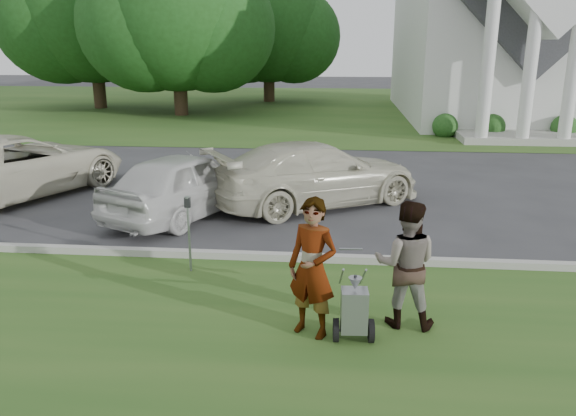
# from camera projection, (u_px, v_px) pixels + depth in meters

# --- Properties ---
(ground) EXTENTS (120.00, 120.00, 0.00)m
(ground) POSITION_uv_depth(u_px,v_px,m) (284.00, 272.00, 10.02)
(ground) COLOR #333335
(ground) RESTS_ON ground
(grass_strip) EXTENTS (80.00, 7.00, 0.01)m
(grass_strip) POSITION_uv_depth(u_px,v_px,m) (261.00, 364.00, 7.16)
(grass_strip) COLOR #29501B
(grass_strip) RESTS_ON ground
(church_lawn) EXTENTS (80.00, 30.00, 0.01)m
(church_lawn) POSITION_uv_depth(u_px,v_px,m) (326.00, 107.00, 35.81)
(church_lawn) COLOR #29501B
(church_lawn) RESTS_ON ground
(curb) EXTENTS (80.00, 0.18, 0.15)m
(curb) POSITION_uv_depth(u_px,v_px,m) (287.00, 257.00, 10.53)
(curb) COLOR #9E9E93
(curb) RESTS_ON ground
(church) EXTENTS (9.19, 19.00, 24.10)m
(church) POSITION_uv_depth(u_px,v_px,m) (496.00, 3.00, 29.62)
(church) COLOR white
(church) RESTS_ON ground
(tree_left) EXTENTS (10.63, 8.40, 9.71)m
(tree_left) POSITION_uv_depth(u_px,v_px,m) (176.00, 20.00, 30.28)
(tree_left) COLOR #332316
(tree_left) RESTS_ON ground
(tree_far) EXTENTS (11.64, 9.20, 10.73)m
(tree_far) POSITION_uv_depth(u_px,v_px,m) (92.00, 12.00, 33.50)
(tree_far) COLOR #332316
(tree_far) RESTS_ON ground
(tree_back) EXTENTS (9.61, 7.60, 8.89)m
(tree_back) POSITION_uv_depth(u_px,v_px,m) (268.00, 30.00, 37.67)
(tree_back) COLOR #332316
(tree_back) RESTS_ON ground
(striping_cart) EXTENTS (0.57, 1.12, 1.02)m
(striping_cart) POSITION_uv_depth(u_px,v_px,m) (354.00, 312.00, 7.61)
(striping_cart) COLOR black
(striping_cart) RESTS_ON ground
(person_left) EXTENTS (0.85, 0.74, 1.97)m
(person_left) POSITION_uv_depth(u_px,v_px,m) (312.00, 269.00, 7.64)
(person_left) COLOR #999999
(person_left) RESTS_ON ground
(person_right) EXTENTS (0.98, 0.81, 1.86)m
(person_right) POSITION_uv_depth(u_px,v_px,m) (406.00, 265.00, 7.92)
(person_right) COLOR #999999
(person_right) RESTS_ON ground
(parking_meter_near) EXTENTS (0.10, 0.09, 1.40)m
(parking_meter_near) POSITION_uv_depth(u_px,v_px,m) (189.00, 225.00, 9.81)
(parking_meter_near) COLOR gray
(parking_meter_near) RESTS_ON ground
(car_a) EXTENTS (4.94, 6.52, 1.65)m
(car_a) POSITION_uv_depth(u_px,v_px,m) (16.00, 166.00, 14.83)
(car_a) COLOR beige
(car_a) RESTS_ON ground
(car_b) EXTENTS (3.55, 4.85, 1.54)m
(car_b) POSITION_uv_depth(u_px,v_px,m) (186.00, 183.00, 13.17)
(car_b) COLOR silver
(car_b) RESTS_ON ground
(car_c) EXTENTS (5.80, 4.78, 1.58)m
(car_c) POSITION_uv_depth(u_px,v_px,m) (316.00, 174.00, 14.02)
(car_c) COLOR beige
(car_c) RESTS_ON ground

